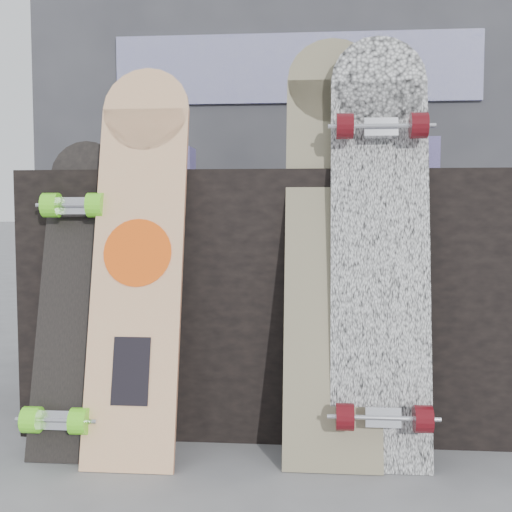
# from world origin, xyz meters

# --- Properties ---
(ground) EXTENTS (60.00, 60.00, 0.00)m
(ground) POSITION_xyz_m (0.00, 0.00, 0.00)
(ground) COLOR slate
(ground) RESTS_ON ground
(vendor_table) EXTENTS (1.60, 0.60, 0.80)m
(vendor_table) POSITION_xyz_m (0.00, 0.50, 0.40)
(vendor_table) COLOR black
(vendor_table) RESTS_ON ground
(booth) EXTENTS (2.40, 0.22, 2.20)m
(booth) POSITION_xyz_m (0.00, 1.35, 1.10)
(booth) COLOR #343439
(booth) RESTS_ON ground
(merch_box_purple) EXTENTS (0.18, 0.12, 0.10)m
(merch_box_purple) POSITION_xyz_m (-0.43, 0.61, 0.85)
(merch_box_purple) COLOR #41366F
(merch_box_purple) RESTS_ON vendor_table
(merch_box_small) EXTENTS (0.14, 0.14, 0.12)m
(merch_box_small) POSITION_xyz_m (0.41, 0.57, 0.86)
(merch_box_small) COLOR #41366F
(merch_box_small) RESTS_ON vendor_table
(merch_box_flat) EXTENTS (0.22, 0.10, 0.06)m
(merch_box_flat) POSITION_xyz_m (0.20, 0.65, 0.83)
(merch_box_flat) COLOR #D1B78C
(merch_box_flat) RESTS_ON vendor_table
(longboard_geisha) EXTENTS (0.25, 0.30, 1.10)m
(longboard_geisha) POSITION_xyz_m (-0.41, 0.12, 0.58)
(longboard_geisha) COLOR beige
(longboard_geisha) RESTS_ON ground
(longboard_celtic) EXTENTS (0.26, 0.33, 1.19)m
(longboard_celtic) POSITION_xyz_m (0.13, 0.18, 0.63)
(longboard_celtic) COLOR #C5B786
(longboard_celtic) RESTS_ON ground
(longboard_cascadia) EXTENTS (0.27, 0.31, 1.18)m
(longboard_cascadia) POSITION_xyz_m (0.26, 0.13, 0.61)
(longboard_cascadia) COLOR white
(longboard_cascadia) RESTS_ON ground
(skateboard_dark) EXTENTS (0.20, 0.32, 0.89)m
(skateboard_dark) POSITION_xyz_m (-0.60, 0.13, 0.46)
(skateboard_dark) COLOR black
(skateboard_dark) RESTS_ON ground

